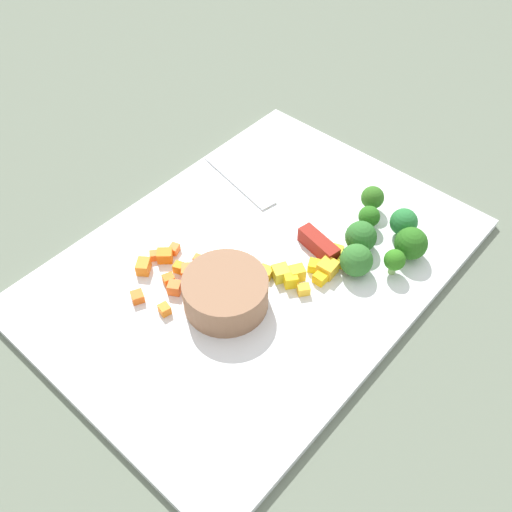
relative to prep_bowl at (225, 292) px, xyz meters
The scene contains 32 objects.
ground_plane 0.08m from the prep_bowl, 13.34° to the left, with size 4.00×4.00×0.00m, color #626D5C.
cutting_board 0.08m from the prep_bowl, 13.34° to the left, with size 0.54×0.39×0.01m, color white.
prep_bowl is the anchor object (origin of this frame).
chef_knife 0.15m from the prep_bowl, ahead, with size 0.07×0.27×0.02m.
carrot_dice_0 0.06m from the prep_bowl, 89.38° to the left, with size 0.02×0.02×0.02m, color orange.
carrot_dice_1 0.08m from the prep_bowl, 107.06° to the left, with size 0.01×0.01×0.01m, color orange.
carrot_dice_2 0.07m from the prep_bowl, 115.73° to the left, with size 0.01×0.01×0.01m, color orange.
carrot_dice_3 0.08m from the prep_bowl, 91.44° to the left, with size 0.01×0.01×0.01m, color orange.
carrot_dice_4 0.12m from the prep_bowl, 105.53° to the left, with size 0.02×0.02×0.02m, color orange.
carrot_dice_5 0.12m from the prep_bowl, 94.29° to the left, with size 0.01×0.01×0.01m, color orange.
carrot_dice_6 0.07m from the prep_bowl, 142.21° to the left, with size 0.01×0.01×0.01m, color orange.
carrot_dice_7 0.11m from the prep_bowl, 90.62° to the left, with size 0.02×0.02×0.02m, color orange.
carrot_dice_8 0.08m from the prep_bowl, 71.62° to the left, with size 0.01×0.01×0.01m, color orange.
carrot_dice_9 0.11m from the prep_bowl, 128.74° to the left, with size 0.01×0.01×0.01m, color orange.
carrot_dice_10 0.11m from the prep_bowl, 81.51° to the left, with size 0.01×0.01×0.01m, color orange.
pepper_dice_0 0.08m from the prep_bowl, 16.85° to the right, with size 0.02×0.02×0.02m, color yellow.
pepper_dice_1 0.13m from the prep_bowl, 27.72° to the right, with size 0.02×0.02×0.02m, color yellow.
pepper_dice_2 0.12m from the prep_bowl, 22.05° to the right, with size 0.01×0.02×0.01m, color yellow.
pepper_dice_3 0.07m from the prep_bowl, ahead, with size 0.02×0.02×0.01m, color yellow.
pepper_dice_4 0.08m from the prep_bowl, 28.51° to the right, with size 0.02×0.02×0.02m, color yellow.
pepper_dice_5 0.12m from the prep_bowl, 31.99° to the right, with size 0.01×0.02×0.01m, color yellow.
pepper_dice_6 0.16m from the prep_bowl, 19.77° to the right, with size 0.01×0.01×0.01m, color yellow.
pepper_dice_7 0.10m from the prep_bowl, 37.69° to the right, with size 0.01×0.01×0.01m, color yellow.
pepper_dice_8 0.09m from the prep_bowl, 24.06° to the right, with size 0.02×0.02×0.02m, color yellow.
pepper_dice_9 0.16m from the prep_bowl, 26.33° to the right, with size 0.01×0.01×0.01m, color yellow.
broccoli_floret_0 0.21m from the prep_bowl, 35.21° to the right, with size 0.03×0.03×0.04m.
broccoli_floret_1 0.22m from the prep_bowl, 13.90° to the right, with size 0.03×0.03×0.03m.
broccoli_floret_2 0.19m from the prep_bowl, 20.19° to the right, with size 0.04×0.04×0.04m.
broccoli_floret_3 0.24m from the prep_bowl, 30.04° to the right, with size 0.04×0.04×0.04m.
broccoli_floret_4 0.25m from the prep_bowl, 21.83° to the right, with size 0.04×0.04×0.04m.
broccoli_floret_5 0.17m from the prep_bowl, 30.94° to the right, with size 0.04×0.04×0.04m.
broccoli_floret_6 0.25m from the prep_bowl, ahead, with size 0.03×0.03×0.04m.
Camera 1 is at (-0.35, -0.31, 0.55)m, focal length 39.93 mm.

